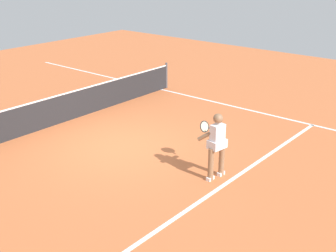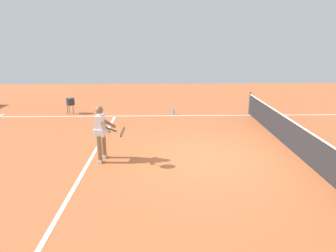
% 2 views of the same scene
% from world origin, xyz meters
% --- Properties ---
extents(ground_plane, '(28.32, 28.32, 0.00)m').
position_xyz_m(ground_plane, '(0.00, 0.00, 0.00)').
color(ground_plane, '#C66638').
extents(service_line_marking, '(9.54, 0.10, 0.01)m').
position_xyz_m(service_line_marking, '(0.00, -3.33, 0.00)').
color(service_line_marking, white).
rests_on(service_line_marking, ground).
extents(sideline_left_marking, '(0.10, 19.78, 0.01)m').
position_xyz_m(sideline_left_marking, '(-4.77, 0.00, 0.00)').
color(sideline_left_marking, white).
rests_on(sideline_left_marking, ground).
extents(court_net, '(10.22, 0.08, 0.98)m').
position_xyz_m(court_net, '(0.00, 2.64, 0.46)').
color(court_net, '#4C4C51').
rests_on(court_net, ground).
extents(tennis_player, '(0.87, 0.91, 1.55)m').
position_xyz_m(tennis_player, '(0.10, -2.95, 0.85)').
color(tennis_player, '#8C6647').
rests_on(tennis_player, ground).
extents(ball_hopper, '(0.36, 0.36, 0.74)m').
position_xyz_m(ball_hopper, '(-5.28, -5.37, 0.55)').
color(ball_hopper, '#333338').
rests_on(ball_hopper, ground).
extents(water_bottle, '(0.07, 0.07, 0.24)m').
position_xyz_m(water_bottle, '(-5.05, -0.76, 0.12)').
color(water_bottle, '#4C9EE5').
rests_on(water_bottle, ground).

